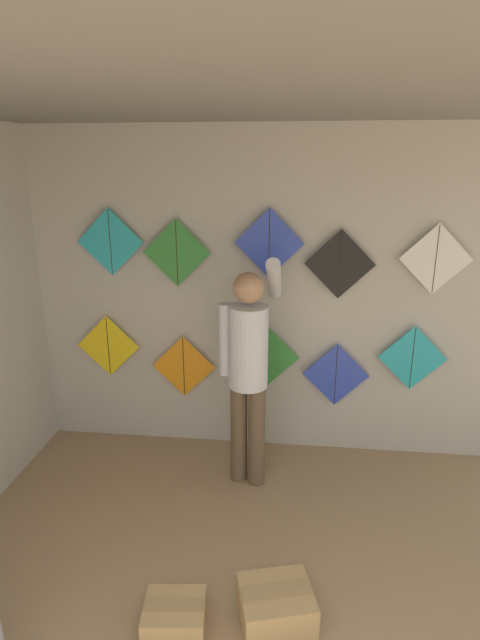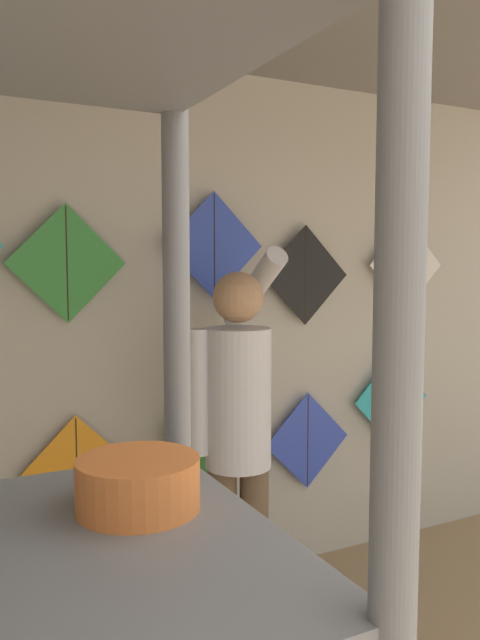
{
  "view_description": "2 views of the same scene",
  "coord_description": "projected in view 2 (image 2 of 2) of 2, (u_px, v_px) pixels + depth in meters",
  "views": [
    {
      "loc": [
        0.28,
        -0.56,
        2.51
      ],
      "look_at": [
        -0.15,
        3.23,
        1.29
      ],
      "focal_mm": 28.0,
      "sensor_mm": 36.0,
      "label": 1
    },
    {
      "loc": [
        -1.3,
        0.45,
        1.78
      ],
      "look_at": [
        0.09,
        3.23,
        1.5
      ],
      "focal_mm": 35.0,
      "sensor_mm": 36.0,
      "label": 2
    }
  ],
  "objects": [
    {
      "name": "back_panel",
      "position": [
        197.0,
        334.0,
        3.39
      ],
      "size": [
        4.74,
        0.06,
        2.8
      ],
      "primitive_type": "cube",
      "color": "#BCB7AD",
      "rests_on": "ground"
    },
    {
      "name": "shopkeeper",
      "position": [
        237.0,
        424.0,
        2.86
      ],
      "size": [
        0.46,
        0.6,
        1.86
      ],
      "rotation": [
        0.0,
        0.0,
        -0.25
      ],
      "color": "brown",
      "rests_on": "ground"
    },
    {
      "name": "kite_1",
      "position": [
        77.0,
        472.0,
        3.06
      ],
      "size": [
        0.57,
        0.01,
        0.57
      ],
      "color": "orange"
    },
    {
      "name": "kite_2",
      "position": [
        213.0,
        429.0,
        3.37
      ],
      "size": [
        0.57,
        0.01,
        0.57
      ],
      "color": "#338C38"
    },
    {
      "name": "kite_3",
      "position": [
        307.0,
        440.0,
        3.66
      ],
      "size": [
        0.57,
        0.01,
        0.57
      ],
      "color": "blue"
    },
    {
      "name": "kite_4",
      "position": [
        392.0,
        399.0,
        3.92
      ],
      "size": [
        0.57,
        0.01,
        0.57
      ],
      "color": "#28B2C6"
    },
    {
      "name": "kite_6",
      "position": [
        67.0,
        263.0,
        2.96
      ],
      "size": [
        0.57,
        0.01,
        0.57
      ],
      "color": "#338C38"
    },
    {
      "name": "kite_7",
      "position": [
        214.0,
        246.0,
        3.29
      ],
      "size": [
        0.57,
        0.01,
        0.57
      ],
      "color": "blue"
    },
    {
      "name": "kite_8",
      "position": [
        306.0,
        275.0,
        3.56
      ],
      "size": [
        0.57,
        0.01,
        0.57
      ],
      "color": "black"
    },
    {
      "name": "kite_9",
      "position": [
        406.0,
        265.0,
        3.89
      ],
      "size": [
        0.57,
        0.01,
        0.57
      ],
      "color": "white"
    }
  ]
}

